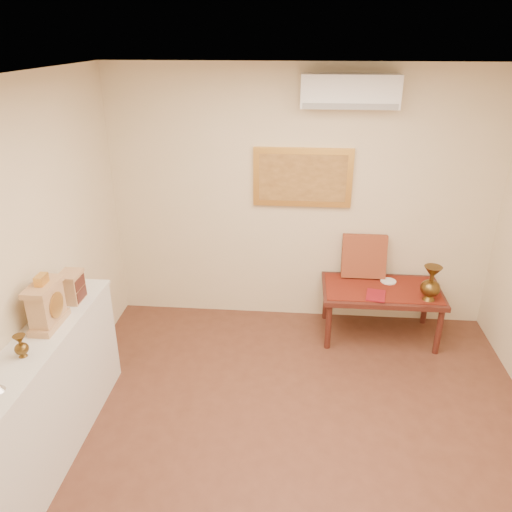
# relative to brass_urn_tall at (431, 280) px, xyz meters

# --- Properties ---
(floor) EXTENTS (4.50, 4.50, 0.00)m
(floor) POSITION_rel_brass_urn_tall_xyz_m (-1.27, -1.68, -0.77)
(floor) COLOR brown
(floor) RESTS_ON ground
(ceiling) EXTENTS (4.50, 4.50, 0.00)m
(ceiling) POSITION_rel_brass_urn_tall_xyz_m (-1.27, -1.68, 1.93)
(ceiling) COLOR silver
(ceiling) RESTS_ON ground
(wall_back) EXTENTS (4.00, 0.02, 2.70)m
(wall_back) POSITION_rel_brass_urn_tall_xyz_m (-1.27, 0.57, 0.58)
(wall_back) COLOR beige
(wall_back) RESTS_ON ground
(brass_urn_small) EXTENTS (0.09, 0.09, 0.21)m
(brass_urn_small) POSITION_rel_brass_urn_tall_xyz_m (-3.09, -1.80, 0.31)
(brass_urn_small) COLOR brown
(brass_urn_small) RESTS_ON display_ledge
(table_cloth) EXTENTS (1.14, 0.59, 0.01)m
(table_cloth) POSITION_rel_brass_urn_tall_xyz_m (-0.42, 0.20, -0.22)
(table_cloth) COLOR maroon
(table_cloth) RESTS_ON low_table
(brass_urn_tall) EXTENTS (0.19, 0.19, 0.43)m
(brass_urn_tall) POSITION_rel_brass_urn_tall_xyz_m (0.00, 0.00, 0.00)
(brass_urn_tall) COLOR brown
(brass_urn_tall) RESTS_ON table_cloth
(plate) EXTENTS (0.16, 0.16, 0.01)m
(plate) POSITION_rel_brass_urn_tall_xyz_m (-0.33, 0.35, -0.21)
(plate) COLOR white
(plate) RESTS_ON table_cloth
(menu) EXTENTS (0.22, 0.28, 0.01)m
(menu) POSITION_rel_brass_urn_tall_xyz_m (-0.50, 0.02, -0.21)
(menu) COLOR maroon
(menu) RESTS_ON table_cloth
(cushion) EXTENTS (0.46, 0.19, 0.47)m
(cushion) POSITION_rel_brass_urn_tall_xyz_m (-0.59, 0.47, 0.01)
(cushion) COLOR maroon
(cushion) RESTS_ON table_cloth
(display_ledge) EXTENTS (0.37, 2.02, 0.98)m
(display_ledge) POSITION_rel_brass_urn_tall_xyz_m (-3.09, -1.68, -0.28)
(display_ledge) COLOR silver
(display_ledge) RESTS_ON floor
(mantel_clock) EXTENTS (0.17, 0.36, 0.41)m
(mantel_clock) POSITION_rel_brass_urn_tall_xyz_m (-3.08, -1.42, 0.38)
(mantel_clock) COLOR tan
(mantel_clock) RESTS_ON display_ledge
(wooden_chest) EXTENTS (0.16, 0.21, 0.24)m
(wooden_chest) POSITION_rel_brass_urn_tall_xyz_m (-3.07, -1.04, 0.33)
(wooden_chest) COLOR tan
(wooden_chest) RESTS_ON display_ledge
(low_table) EXTENTS (1.20, 0.70, 0.55)m
(low_table) POSITION_rel_brass_urn_tall_xyz_m (-0.42, 0.20, -0.29)
(low_table) COLOR #4A1D16
(low_table) RESTS_ON floor
(painting) EXTENTS (1.00, 0.06, 0.60)m
(painting) POSITION_rel_brass_urn_tall_xyz_m (-1.27, 0.54, 0.83)
(painting) COLOR gold
(painting) RESTS_ON wall_back
(ac_unit) EXTENTS (0.90, 0.25, 0.30)m
(ac_unit) POSITION_rel_brass_urn_tall_xyz_m (-0.87, 0.44, 1.67)
(ac_unit) COLOR white
(ac_unit) RESTS_ON wall_back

